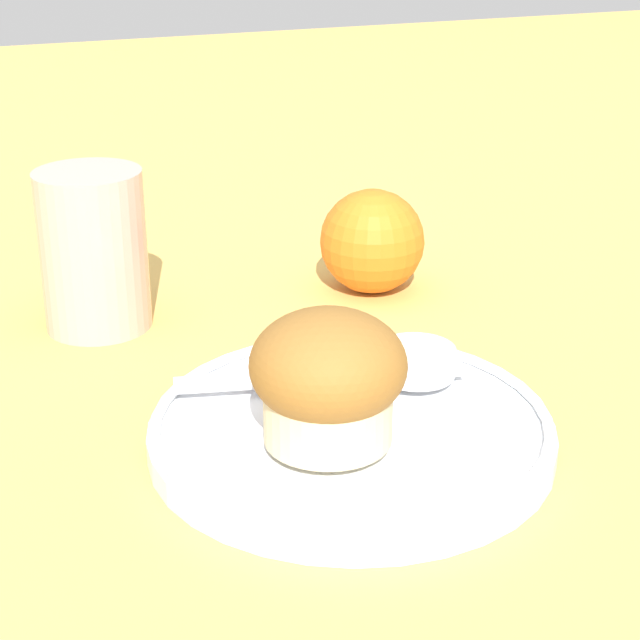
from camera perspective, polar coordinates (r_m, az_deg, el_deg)
The scene contains 8 objects.
ground_plane at distance 0.58m, azimuth 1.98°, elevation -7.12°, with size 3.00×3.00×0.00m, color tan.
plate at distance 0.58m, azimuth 1.48°, elevation -5.94°, with size 0.22×0.22×0.02m.
muffin at distance 0.54m, azimuth 0.43°, elevation -3.12°, with size 0.08×0.08×0.07m.
cream_ramekin at distance 0.62m, azimuth 5.14°, elevation -2.12°, with size 0.05×0.05×0.02m.
berry_pair at distance 0.62m, azimuth -1.52°, elevation -2.09°, with size 0.03×0.02×0.02m.
butter_knife at distance 0.61m, azimuth 0.12°, elevation -3.01°, with size 0.17×0.05×0.00m.
orange_fruit at distance 0.78m, azimuth 2.80°, elevation 4.22°, with size 0.08×0.08×0.08m.
juice_glass at distance 0.73m, azimuth -11.99°, elevation 3.65°, with size 0.07×0.07×0.11m.
Camera 1 is at (-0.20, -0.46, 0.29)m, focal length 60.00 mm.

